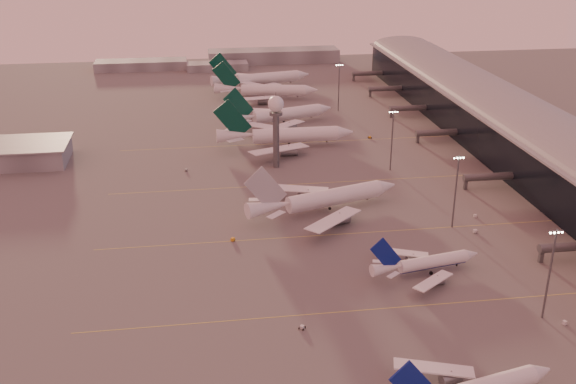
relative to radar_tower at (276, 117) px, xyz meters
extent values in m
plane|color=#5E5B5B|center=(-5.00, -120.00, -20.95)|extent=(700.00, 700.00, 0.00)
cube|color=gold|center=(25.00, -110.00, -20.94)|extent=(180.00, 0.25, 0.02)
cube|color=gold|center=(25.00, -65.00, -20.94)|extent=(180.00, 0.25, 0.02)
cube|color=gold|center=(25.00, -20.00, -20.94)|extent=(180.00, 0.25, 0.02)
cube|color=gold|center=(25.00, 30.00, -20.94)|extent=(180.00, 0.25, 0.02)
cube|color=black|center=(103.00, -10.00, -11.95)|extent=(36.00, 360.00, 18.00)
cylinder|color=slate|center=(103.00, -10.00, -2.95)|extent=(10.08, 360.00, 10.08)
cube|color=slate|center=(103.00, -10.00, -2.75)|extent=(40.00, 362.00, 0.80)
cylinder|color=#53565B|center=(77.00, -92.00, -16.45)|extent=(22.00, 2.80, 2.80)
cube|color=#53565B|center=(67.00, -92.00, -18.75)|extent=(1.20, 1.20, 4.40)
cylinder|color=#53565B|center=(77.00, -34.00, -16.45)|extent=(22.00, 2.80, 2.80)
cube|color=#53565B|center=(67.00, -34.00, -18.75)|extent=(1.20, 1.20, 4.40)
cylinder|color=#53565B|center=(77.00, 22.00, -16.45)|extent=(22.00, 2.80, 2.80)
cube|color=#53565B|center=(67.00, 22.00, -18.75)|extent=(1.20, 1.20, 4.40)
cylinder|color=#53565B|center=(77.00, 64.00, -16.45)|extent=(22.00, 2.80, 2.80)
cube|color=#53565B|center=(67.00, 64.00, -18.75)|extent=(1.20, 1.20, 4.40)
cylinder|color=#53565B|center=(77.00, 106.00, -16.45)|extent=(22.00, 2.80, 2.80)
cube|color=#53565B|center=(67.00, 106.00, -18.75)|extent=(1.20, 1.20, 4.40)
cylinder|color=#53565B|center=(77.00, 146.00, -16.45)|extent=(22.00, 2.80, 2.80)
cube|color=#53565B|center=(67.00, 146.00, -18.75)|extent=(1.20, 1.20, 4.40)
cylinder|color=#53565B|center=(0.00, 0.00, -9.95)|extent=(2.60, 2.60, 22.00)
cylinder|color=#53565B|center=(0.00, 0.00, 1.55)|extent=(5.20, 5.20, 1.20)
sphere|color=white|center=(0.00, 0.00, 5.45)|extent=(6.40, 6.40, 6.40)
cylinder|color=#53565B|center=(0.00, 0.00, 9.15)|extent=(0.16, 0.16, 2.00)
cylinder|color=#53565B|center=(53.00, -120.00, -8.45)|extent=(0.56, 0.56, 25.00)
cube|color=#53565B|center=(53.00, -120.00, 3.55)|extent=(3.60, 0.25, 0.25)
sphere|color=#FFEABF|center=(51.50, -120.00, 3.15)|extent=(0.56, 0.56, 0.56)
sphere|color=#FFEABF|center=(52.50, -120.00, 3.15)|extent=(0.56, 0.56, 0.56)
sphere|color=#FFEABF|center=(53.50, -120.00, 3.15)|extent=(0.56, 0.56, 0.56)
sphere|color=#FFEABF|center=(54.50, -120.00, 3.15)|extent=(0.56, 0.56, 0.56)
cylinder|color=#53565B|center=(50.00, -65.00, -8.45)|extent=(0.56, 0.56, 25.00)
cube|color=#53565B|center=(50.00, -65.00, 3.55)|extent=(3.60, 0.25, 0.25)
sphere|color=#FFEABF|center=(48.50, -65.00, 3.15)|extent=(0.56, 0.56, 0.56)
sphere|color=#FFEABF|center=(49.50, -65.00, 3.15)|extent=(0.56, 0.56, 0.56)
sphere|color=#FFEABF|center=(50.50, -65.00, 3.15)|extent=(0.56, 0.56, 0.56)
sphere|color=#FFEABF|center=(51.50, -65.00, 3.15)|extent=(0.56, 0.56, 0.56)
cylinder|color=#53565B|center=(45.00, -10.00, -8.45)|extent=(0.56, 0.56, 25.00)
cube|color=#53565B|center=(45.00, -10.00, 3.55)|extent=(3.60, 0.25, 0.25)
sphere|color=#FFEABF|center=(43.50, -10.00, 3.15)|extent=(0.56, 0.56, 0.56)
sphere|color=#FFEABF|center=(44.50, -10.00, 3.15)|extent=(0.56, 0.56, 0.56)
sphere|color=#FFEABF|center=(45.50, -10.00, 3.15)|extent=(0.56, 0.56, 0.56)
sphere|color=#FFEABF|center=(46.50, -10.00, 3.15)|extent=(0.56, 0.56, 0.56)
cylinder|color=#53565B|center=(43.00, 80.00, -8.45)|extent=(0.56, 0.56, 25.00)
cube|color=#53565B|center=(43.00, 80.00, 3.55)|extent=(3.60, 0.25, 0.25)
sphere|color=#FFEABF|center=(41.50, 80.00, 3.15)|extent=(0.56, 0.56, 0.56)
sphere|color=#FFEABF|center=(42.50, 80.00, 3.15)|extent=(0.56, 0.56, 0.56)
sphere|color=#FFEABF|center=(43.50, 80.00, 3.15)|extent=(0.56, 0.56, 0.56)
sphere|color=#FFEABF|center=(44.50, 80.00, 3.15)|extent=(0.56, 0.56, 0.56)
cube|color=slate|center=(-65.00, 200.00, -17.95)|extent=(60.00, 18.00, 6.00)
cube|color=slate|center=(25.00, 210.00, -16.45)|extent=(90.00, 20.00, 9.00)
cube|color=slate|center=(-15.00, 190.00, -18.45)|extent=(40.00, 15.00, 5.00)
cone|color=white|center=(38.92, -145.34, -17.60)|extent=(5.46, 5.03, 4.11)
cube|color=white|center=(16.87, -139.96, -18.32)|extent=(17.90, 8.50, 1.29)
cylinder|color=slate|center=(20.27, -141.64, -20.19)|extent=(5.14, 3.63, 2.67)
cube|color=slate|center=(20.27, -141.64, -19.04)|extent=(0.38, 0.33, 1.64)
cylinder|color=white|center=(33.37, -93.07, -18.02)|extent=(21.42, 7.57, 3.60)
cylinder|color=navy|center=(33.37, -93.07, -18.82)|extent=(20.81, 6.50, 2.59)
cone|color=white|center=(45.74, -90.66, -18.02)|extent=(4.70, 4.31, 3.60)
cone|color=white|center=(18.65, -95.94, -17.57)|extent=(9.38, 5.22, 3.60)
cube|color=white|center=(29.97, -102.75, -18.64)|extent=(14.10, 12.37, 1.13)
cylinder|color=slate|center=(32.10, -100.20, -20.29)|extent=(4.46, 3.08, 2.34)
cube|color=slate|center=(32.10, -100.20, -19.27)|extent=(0.32, 0.29, 1.44)
cube|color=white|center=(26.58, -85.38, -18.64)|extent=(15.65, 7.84, 1.13)
cylinder|color=slate|center=(29.51, -86.94, -20.29)|extent=(4.46, 3.08, 2.34)
cube|color=slate|center=(29.51, -86.94, -19.27)|extent=(0.32, 0.29, 1.44)
cube|color=navy|center=(18.22, -96.03, -13.12)|extent=(9.75, 2.21, 10.72)
cube|color=white|center=(19.47, -99.95, -17.48)|extent=(4.19, 3.69, 0.24)
cube|color=white|center=(17.90, -91.92, -17.48)|extent=(4.35, 2.54, 0.24)
cylinder|color=black|center=(41.25, -91.54, -20.48)|extent=(0.47, 0.47, 0.95)
cylinder|color=black|center=(31.30, -91.35, -20.43)|extent=(1.11, 0.66, 1.04)
cylinder|color=black|center=(32.09, -95.44, -20.43)|extent=(1.11, 0.66, 1.04)
cylinder|color=white|center=(14.52, -45.42, -17.10)|extent=(35.55, 16.07, 5.55)
cylinder|color=white|center=(14.52, -45.42, -18.35)|extent=(34.40, 14.37, 4.00)
cone|color=white|center=(34.73, -38.99, -17.10)|extent=(8.24, 7.38, 5.55)
cone|color=white|center=(-9.52, -53.07, -16.40)|extent=(15.89, 9.81, 5.55)
cube|color=white|center=(10.73, -62.14, -18.07)|extent=(22.06, 22.37, 1.65)
cylinder|color=slate|center=(13.77, -57.50, -20.32)|extent=(7.65, 5.53, 3.61)
cube|color=slate|center=(13.77, -57.50, -19.04)|extent=(0.32, 0.29, 2.22)
cube|color=white|center=(1.77, -33.97, -18.07)|extent=(26.16, 10.40, 1.65)
cylinder|color=slate|center=(6.93, -35.99, -20.32)|extent=(7.65, 5.53, 3.61)
cube|color=slate|center=(6.93, -35.99, -19.04)|extent=(0.32, 0.29, 2.22)
cube|color=#ADB0B5|center=(-10.23, -53.30, -9.84)|extent=(14.76, 4.97, 16.48)
cube|color=white|center=(-7.72, -59.72, -16.26)|extent=(6.76, 6.62, 0.22)
cube|color=white|center=(-11.89, -46.61, -16.26)|extent=(7.18, 3.55, 0.22)
cylinder|color=black|center=(27.39, -41.33, -20.50)|extent=(0.45, 0.45, 0.90)
cylinder|color=black|center=(11.19, -44.42, -20.46)|extent=(1.07, 0.73, 0.99)
cylinder|color=black|center=(12.38, -48.17, -20.46)|extent=(1.07, 0.73, 0.99)
cylinder|color=white|center=(11.69, 25.14, -16.66)|extent=(37.60, 6.15, 6.06)
cylinder|color=white|center=(11.69, 25.14, -18.03)|extent=(36.84, 4.45, 4.36)
cone|color=white|center=(34.12, 25.09, -16.66)|extent=(7.29, 6.08, 6.06)
cone|color=white|center=(-14.98, 25.20, -15.91)|extent=(15.78, 6.10, 6.06)
cube|color=white|center=(2.39, 9.35, -17.72)|extent=(27.08, 18.34, 1.79)
cylinder|color=slate|center=(7.00, 13.08, -20.22)|extent=(7.28, 3.96, 3.94)
cube|color=slate|center=(7.00, 13.08, -18.79)|extent=(0.31, 0.26, 2.42)
cube|color=white|center=(2.47, 40.97, -17.72)|extent=(27.05, 18.44, 1.79)
cylinder|color=slate|center=(7.06, 37.22, -20.22)|extent=(7.28, 3.96, 3.94)
cube|color=slate|center=(7.06, 37.22, -18.79)|extent=(0.31, 0.26, 2.42)
cube|color=#063A2C|center=(-15.77, 25.21, -8.67)|extent=(16.68, 0.41, 17.94)
cube|color=white|center=(-15.27, 17.93, -15.75)|extent=(7.74, 5.63, 0.26)
cube|color=white|center=(-15.23, 32.48, -15.75)|extent=(7.73, 5.65, 0.26)
cylinder|color=black|center=(25.97, 25.11, -20.43)|extent=(0.52, 0.52, 1.05)
cylinder|color=black|center=(8.66, 27.45, -20.37)|extent=(1.15, 0.53, 1.15)
cylinder|color=black|center=(8.65, 22.85, -20.37)|extent=(1.15, 0.53, 1.15)
cylinder|color=white|center=(13.25, 60.83, -16.97)|extent=(34.99, 15.84, 5.63)
cylinder|color=white|center=(13.25, 60.83, -18.24)|extent=(33.85, 14.13, 4.05)
cone|color=white|center=(33.12, 67.08, -16.97)|extent=(8.13, 7.40, 5.63)
cone|color=white|center=(-10.38, 53.40, -16.27)|extent=(15.65, 9.76, 5.63)
cube|color=white|center=(9.45, 44.25, -17.95)|extent=(21.96, 22.18, 1.67)
cylinder|color=slate|center=(12.49, 48.84, -20.27)|extent=(7.54, 5.52, 3.66)
cube|color=slate|center=(12.49, 48.84, -18.94)|extent=(0.35, 0.32, 2.25)
cube|color=white|center=(0.65, 72.26, -17.95)|extent=(25.99, 10.41, 1.67)
cylinder|color=slate|center=(5.76, 70.23, -20.27)|extent=(7.54, 5.52, 3.66)
cube|color=slate|center=(5.76, 70.23, -18.94)|extent=(0.35, 0.32, 2.25)
cube|color=#063A2C|center=(-11.08, 53.18, -9.54)|extent=(14.88, 4.97, 16.66)
cube|color=white|center=(-8.59, 46.88, -16.13)|extent=(6.65, 6.49, 0.24)
cube|color=white|center=(-12.64, 59.77, -16.13)|extent=(7.06, 3.51, 0.24)
cylinder|color=black|center=(25.91, 64.81, -20.46)|extent=(0.49, 0.49, 0.97)
cylinder|color=black|center=(9.93, 62.03, -20.42)|extent=(1.16, 0.78, 1.07)
cylinder|color=black|center=(11.21, 57.95, -20.42)|extent=(1.16, 0.78, 1.07)
cylinder|color=white|center=(12.30, 109.18, -16.90)|extent=(36.01, 11.60, 5.73)
cylinder|color=white|center=(12.30, 109.18, -18.19)|extent=(35.04, 9.90, 4.13)
cone|color=white|center=(33.21, 105.63, -16.90)|extent=(7.74, 6.80, 5.73)
cone|color=white|center=(-12.58, 113.40, -16.18)|extent=(15.66, 8.15, 5.73)
cube|color=white|center=(1.16, 95.91, -17.90)|extent=(26.38, 13.81, 1.70)
cylinder|color=slate|center=(6.04, 98.66, -20.26)|extent=(7.41, 4.83, 3.73)
cube|color=slate|center=(6.04, 98.66, -18.90)|extent=(0.33, 0.29, 2.29)
cube|color=white|center=(6.16, 125.39, -17.90)|extent=(24.09, 20.50, 1.70)
cylinder|color=slate|center=(9.86, 121.18, -20.26)|extent=(7.41, 4.83, 3.73)
cube|color=slate|center=(9.86, 121.18, -18.90)|extent=(0.33, 0.29, 2.29)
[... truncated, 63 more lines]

